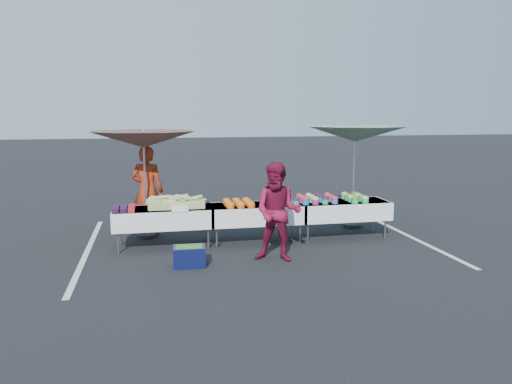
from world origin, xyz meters
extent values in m
plane|color=black|center=(0.00, 0.00, 0.00)|extent=(80.00, 80.00, 0.00)
cube|color=silver|center=(-3.20, 0.00, 0.00)|extent=(0.10, 5.00, 0.00)
cube|color=silver|center=(3.20, 0.00, 0.00)|extent=(0.10, 5.00, 0.00)
cube|color=white|center=(-1.80, 0.00, 0.73)|extent=(1.80, 0.75, 0.04)
cube|color=white|center=(-1.80, 0.00, 0.57)|extent=(1.86, 0.81, 0.36)
cylinder|color=slate|center=(-2.62, -0.29, 0.20)|extent=(0.04, 0.04, 0.39)
cylinder|color=slate|center=(-2.62, 0.29, 0.20)|extent=(0.04, 0.04, 0.39)
cylinder|color=slate|center=(-0.98, -0.29, 0.20)|extent=(0.04, 0.04, 0.39)
cylinder|color=slate|center=(-0.98, 0.29, 0.20)|extent=(0.04, 0.04, 0.39)
cube|color=white|center=(0.00, 0.00, 0.73)|extent=(1.80, 0.75, 0.04)
cube|color=white|center=(0.00, 0.00, 0.57)|extent=(1.86, 0.81, 0.36)
cylinder|color=slate|center=(-0.82, -0.29, 0.20)|extent=(0.04, 0.04, 0.39)
cylinder|color=slate|center=(-0.82, 0.29, 0.20)|extent=(0.04, 0.04, 0.39)
cylinder|color=slate|center=(0.82, -0.29, 0.20)|extent=(0.04, 0.04, 0.39)
cylinder|color=slate|center=(0.82, 0.29, 0.20)|extent=(0.04, 0.04, 0.39)
cube|color=white|center=(1.80, 0.00, 0.73)|extent=(1.80, 0.75, 0.04)
cube|color=white|center=(1.80, 0.00, 0.57)|extent=(1.86, 0.81, 0.36)
cylinder|color=slate|center=(0.98, -0.29, 0.20)|extent=(0.04, 0.04, 0.39)
cylinder|color=slate|center=(0.98, 0.29, 0.20)|extent=(0.04, 0.04, 0.39)
cylinder|color=slate|center=(2.62, -0.29, 0.20)|extent=(0.04, 0.04, 0.39)
cylinder|color=slate|center=(2.62, 0.29, 0.20)|extent=(0.04, 0.04, 0.39)
cube|color=black|center=(-2.65, -0.27, 0.79)|extent=(0.12, 0.12, 0.08)
cube|color=black|center=(-2.65, -0.13, 0.79)|extent=(0.12, 0.12, 0.08)
cube|color=black|center=(-2.65, 0.01, 0.79)|extent=(0.12, 0.12, 0.08)
cube|color=black|center=(-2.65, 0.15, 0.79)|extent=(0.12, 0.12, 0.08)
cube|color=black|center=(-2.51, -0.27, 0.79)|extent=(0.12, 0.12, 0.08)
cube|color=black|center=(-2.51, -0.13, 0.79)|extent=(0.12, 0.12, 0.08)
cube|color=black|center=(-2.51, 0.01, 0.79)|extent=(0.12, 0.12, 0.08)
cube|color=black|center=(-2.51, 0.15, 0.79)|extent=(0.12, 0.12, 0.08)
cube|color=maroon|center=(-2.37, -0.27, 0.79)|extent=(0.12, 0.12, 0.08)
cube|color=maroon|center=(-2.37, -0.13, 0.79)|extent=(0.12, 0.12, 0.08)
cube|color=maroon|center=(-2.37, 0.01, 0.79)|extent=(0.12, 0.12, 0.08)
cube|color=maroon|center=(-2.37, 0.15, 0.79)|extent=(0.12, 0.12, 0.08)
cube|color=#93AA57|center=(-1.55, 0.05, 0.82)|extent=(1.05, 0.55, 0.14)
cylinder|color=#93AA57|center=(-1.25, 0.20, 0.85)|extent=(0.27, 0.09, 0.10)
cylinder|color=#93AA57|center=(-1.93, 0.10, 0.92)|extent=(0.27, 0.14, 0.07)
cylinder|color=#93AA57|center=(-1.44, -0.06, 0.97)|extent=(0.27, 0.14, 0.09)
cylinder|color=#93AA57|center=(-1.97, 0.08, 0.87)|extent=(0.27, 0.15, 0.10)
cylinder|color=#93AA57|center=(-1.73, -0.01, 0.91)|extent=(0.27, 0.15, 0.08)
cylinder|color=#93AA57|center=(-1.59, 0.09, 0.94)|extent=(0.27, 0.10, 0.10)
cylinder|color=#93AA57|center=(-1.59, -0.03, 0.94)|extent=(0.27, 0.07, 0.08)
cylinder|color=#93AA57|center=(-1.68, -0.13, 0.90)|extent=(0.27, 0.14, 0.09)
cylinder|color=#93AA57|center=(-1.71, 0.25, 0.92)|extent=(0.27, 0.12, 0.08)
cylinder|color=#93AA57|center=(-1.09, 0.14, 0.87)|extent=(0.27, 0.16, 0.08)
cylinder|color=#93AA57|center=(-1.86, 0.01, 0.92)|extent=(0.27, 0.11, 0.07)
cylinder|color=#93AA57|center=(-1.64, -0.18, 0.85)|extent=(0.27, 0.10, 0.07)
cylinder|color=#93AA57|center=(-1.44, 0.19, 0.93)|extent=(0.27, 0.12, 0.08)
cylinder|color=#93AA57|center=(-1.98, -0.17, 0.90)|extent=(0.27, 0.15, 0.08)
cylinder|color=#93AA57|center=(-1.89, 0.09, 0.94)|extent=(0.27, 0.10, 0.08)
cylinder|color=#93AA57|center=(-1.34, 0.00, 0.90)|extent=(0.27, 0.16, 0.10)
cylinder|color=#93AA57|center=(-1.83, -0.02, 0.97)|extent=(0.27, 0.12, 0.09)
cylinder|color=#93AA57|center=(-1.28, -0.18, 0.95)|extent=(0.27, 0.09, 0.07)
cylinder|color=#93AA57|center=(-1.22, -0.15, 0.88)|extent=(0.27, 0.10, 0.09)
cylinder|color=#93AA57|center=(-1.30, -0.09, 0.87)|extent=(0.27, 0.12, 0.09)
cylinder|color=#93AA57|center=(-1.45, 0.28, 0.86)|extent=(0.27, 0.10, 0.08)
cylinder|color=#93AA57|center=(-1.17, 0.03, 0.93)|extent=(0.27, 0.14, 0.10)
cylinder|color=#93AA57|center=(-1.24, 0.25, 0.86)|extent=(0.27, 0.12, 0.07)
cube|color=white|center=(-1.50, -0.30, 0.78)|extent=(0.30, 0.25, 0.05)
cylinder|color=#D95718|center=(-0.55, -0.28, 0.78)|extent=(0.15, 0.15, 0.05)
ellipsoid|color=#D9630C|center=(-0.55, -0.28, 0.81)|extent=(0.15, 0.15, 0.08)
cylinder|color=#D95718|center=(-0.55, -0.10, 0.78)|extent=(0.15, 0.15, 0.05)
ellipsoid|color=#D9630C|center=(-0.55, -0.10, 0.81)|extent=(0.15, 0.15, 0.08)
cylinder|color=#D95718|center=(-0.55, 0.08, 0.78)|extent=(0.15, 0.15, 0.05)
ellipsoid|color=#D9630C|center=(-0.55, 0.08, 0.81)|extent=(0.15, 0.15, 0.08)
cylinder|color=#D95718|center=(-0.55, 0.26, 0.78)|extent=(0.15, 0.15, 0.05)
ellipsoid|color=#D9630C|center=(-0.55, 0.26, 0.81)|extent=(0.15, 0.15, 0.08)
cylinder|color=#D95718|center=(-0.35, -0.28, 0.78)|extent=(0.15, 0.15, 0.05)
ellipsoid|color=#D9630C|center=(-0.35, -0.28, 0.81)|extent=(0.15, 0.15, 0.08)
cylinder|color=#D95718|center=(-0.35, -0.10, 0.78)|extent=(0.15, 0.15, 0.05)
ellipsoid|color=#D9630C|center=(-0.35, -0.10, 0.81)|extent=(0.15, 0.15, 0.08)
cylinder|color=#D95718|center=(-0.35, 0.08, 0.78)|extent=(0.15, 0.15, 0.05)
ellipsoid|color=#D9630C|center=(-0.35, 0.08, 0.81)|extent=(0.15, 0.15, 0.08)
cylinder|color=#D95718|center=(-0.35, 0.26, 0.78)|extent=(0.15, 0.15, 0.05)
ellipsoid|color=#D9630C|center=(-0.35, 0.26, 0.81)|extent=(0.15, 0.15, 0.08)
cylinder|color=#D95718|center=(-0.15, -0.28, 0.78)|extent=(0.15, 0.15, 0.05)
ellipsoid|color=#D9630C|center=(-0.15, -0.28, 0.81)|extent=(0.15, 0.15, 0.08)
cylinder|color=#D95718|center=(-0.15, -0.10, 0.78)|extent=(0.15, 0.15, 0.05)
ellipsoid|color=#D9630C|center=(-0.15, -0.10, 0.81)|extent=(0.15, 0.15, 0.08)
cylinder|color=#D95718|center=(-0.15, 0.08, 0.78)|extent=(0.15, 0.15, 0.05)
ellipsoid|color=#D9630C|center=(-0.15, 0.08, 0.81)|extent=(0.15, 0.15, 0.08)
cylinder|color=#D95718|center=(-0.15, 0.26, 0.78)|extent=(0.15, 0.15, 0.05)
ellipsoid|color=#D9630C|center=(-0.15, 0.26, 0.81)|extent=(0.15, 0.15, 0.08)
cylinder|color=#256BAE|center=(0.35, -0.22, 0.80)|extent=(0.13, 0.13, 0.10)
ellipsoid|color=maroon|center=(0.35, -0.22, 0.86)|extent=(0.14, 0.14, 0.10)
cylinder|color=#A92467|center=(0.35, 0.00, 0.80)|extent=(0.13, 0.13, 0.10)
ellipsoid|color=maroon|center=(0.35, 0.00, 0.86)|extent=(0.14, 0.14, 0.10)
cylinder|color=#2AA861|center=(0.35, 0.22, 0.80)|extent=(0.13, 0.13, 0.10)
ellipsoid|color=maroon|center=(0.35, 0.22, 0.86)|extent=(0.14, 0.14, 0.10)
cylinder|color=#A92467|center=(0.55, -0.22, 0.80)|extent=(0.13, 0.13, 0.10)
ellipsoid|color=tan|center=(0.55, -0.22, 0.86)|extent=(0.14, 0.14, 0.10)
cylinder|color=#2AA861|center=(0.55, 0.00, 0.80)|extent=(0.13, 0.13, 0.10)
ellipsoid|color=tan|center=(0.55, 0.00, 0.86)|extent=(0.14, 0.14, 0.10)
cylinder|color=#256BAE|center=(0.55, 0.22, 0.80)|extent=(0.13, 0.13, 0.10)
ellipsoid|color=tan|center=(0.55, 0.22, 0.86)|extent=(0.14, 0.14, 0.10)
cylinder|color=#2AA861|center=(0.75, -0.22, 0.80)|extent=(0.13, 0.13, 0.10)
ellipsoid|color=#26112D|center=(0.75, -0.22, 0.86)|extent=(0.14, 0.14, 0.10)
cylinder|color=#256BAE|center=(0.75, 0.00, 0.80)|extent=(0.13, 0.13, 0.10)
ellipsoid|color=#26112D|center=(0.75, 0.00, 0.86)|extent=(0.14, 0.14, 0.10)
cylinder|color=#A92467|center=(0.75, 0.22, 0.80)|extent=(0.13, 0.13, 0.10)
ellipsoid|color=#26112D|center=(0.75, 0.22, 0.86)|extent=(0.14, 0.14, 0.10)
cylinder|color=#256BAE|center=(0.95, -0.22, 0.80)|extent=(0.13, 0.13, 0.10)
ellipsoid|color=maroon|center=(0.95, -0.22, 0.86)|extent=(0.14, 0.14, 0.10)
cylinder|color=#A92467|center=(0.95, 0.00, 0.80)|extent=(0.13, 0.13, 0.10)
ellipsoid|color=maroon|center=(0.95, 0.00, 0.86)|extent=(0.14, 0.14, 0.10)
cylinder|color=#2AA861|center=(0.95, 0.22, 0.80)|extent=(0.13, 0.13, 0.10)
ellipsoid|color=maroon|center=(0.95, 0.22, 0.86)|extent=(0.14, 0.14, 0.10)
cylinder|color=#A92467|center=(1.15, -0.22, 0.80)|extent=(0.13, 0.13, 0.10)
ellipsoid|color=tan|center=(1.15, -0.22, 0.86)|extent=(0.14, 0.14, 0.10)
cylinder|color=#2AA861|center=(1.15, 0.00, 0.80)|extent=(0.13, 0.13, 0.10)
ellipsoid|color=tan|center=(1.15, 0.00, 0.86)|extent=(0.14, 0.14, 0.10)
cylinder|color=#256BAE|center=(1.15, 0.22, 0.80)|extent=(0.13, 0.13, 0.10)
ellipsoid|color=tan|center=(1.15, 0.22, 0.86)|extent=(0.14, 0.14, 0.10)
cylinder|color=#2AA861|center=(1.35, -0.22, 0.80)|extent=(0.13, 0.13, 0.10)
ellipsoid|color=#26112D|center=(1.35, -0.22, 0.86)|extent=(0.14, 0.14, 0.10)
cylinder|color=#256BAE|center=(1.35, 0.00, 0.80)|extent=(0.13, 0.13, 0.10)
ellipsoid|color=#26112D|center=(1.35, 0.00, 0.86)|extent=(0.14, 0.14, 0.10)
cylinder|color=#A92467|center=(1.35, 0.22, 0.80)|extent=(0.13, 0.13, 0.10)
ellipsoid|color=#26112D|center=(1.35, 0.22, 0.86)|extent=(0.14, 0.14, 0.10)
cylinder|color=#256BAE|center=(1.55, -0.22, 0.80)|extent=(0.13, 0.13, 0.10)
ellipsoid|color=maroon|center=(1.55, -0.22, 0.86)|extent=(0.14, 0.14, 0.10)
cylinder|color=#A92467|center=(1.55, 0.00, 0.80)|extent=(0.13, 0.13, 0.10)
ellipsoid|color=maroon|center=(1.55, 0.00, 0.86)|extent=(0.14, 0.14, 0.10)
cylinder|color=#2AA861|center=(1.55, 0.22, 0.80)|extent=(0.13, 0.13, 0.10)
ellipsoid|color=maroon|center=(1.55, 0.22, 0.86)|extent=(0.14, 0.14, 0.10)
cylinder|color=#2AA861|center=(1.95, -0.28, 0.79)|extent=(0.14, 0.14, 0.08)
ellipsoid|color=#1C6C1F|center=(1.95, -0.28, 0.84)|extent=(0.14, 0.14, 0.11)
cylinder|color=#2AA861|center=(1.95, -0.10, 0.79)|extent=(0.14, 0.14, 0.08)
ellipsoid|color=#A5B551|center=(1.95, -0.10, 0.84)|extent=(0.14, 0.14, 0.11)
cylinder|color=#2AA861|center=(1.95, 0.08, 0.79)|extent=(0.14, 0.14, 0.08)
ellipsoid|color=#1C6C1F|center=(1.95, 0.08, 0.84)|extent=(0.14, 0.14, 0.11)
cylinder|color=#2AA861|center=(1.95, 0.26, 0.79)|extent=(0.14, 0.14, 0.08)
ellipsoid|color=#A5B551|center=(1.95, 0.26, 0.84)|extent=(0.14, 0.14, 0.11)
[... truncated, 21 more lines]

